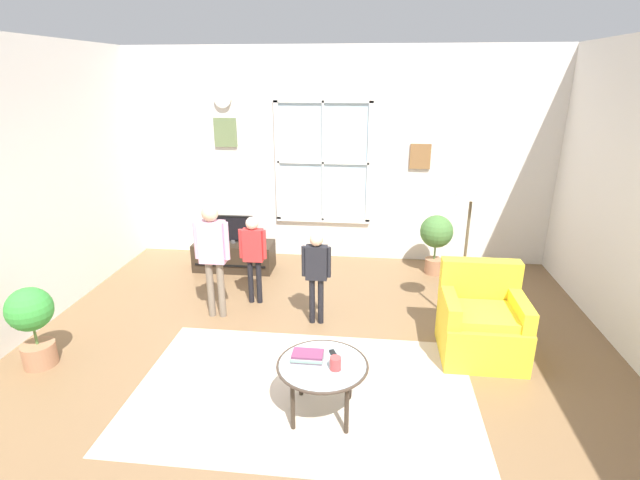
% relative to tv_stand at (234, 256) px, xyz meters
% --- Properties ---
extents(ground_plane, '(6.55, 6.79, 0.02)m').
position_rel_tv_stand_xyz_m(ground_plane, '(1.37, -2.45, -0.20)').
color(ground_plane, brown).
extents(back_wall, '(5.95, 0.17, 2.96)m').
position_rel_tv_stand_xyz_m(back_wall, '(1.36, 0.70, 1.28)').
color(back_wall, silver).
rests_on(back_wall, ground_plane).
extents(area_rug, '(2.91, 1.84, 0.01)m').
position_rel_tv_stand_xyz_m(area_rug, '(1.35, -2.58, -0.19)').
color(area_rug, '#C6B29E').
rests_on(area_rug, ground_plane).
extents(tv_stand, '(1.09, 0.45, 0.39)m').
position_rel_tv_stand_xyz_m(tv_stand, '(0.00, 0.00, 0.00)').
color(tv_stand, '#2D2319').
rests_on(tv_stand, ground_plane).
extents(television, '(0.57, 0.08, 0.39)m').
position_rel_tv_stand_xyz_m(television, '(0.00, -0.00, 0.40)').
color(television, '#4C4C4C').
rests_on(television, tv_stand).
extents(armchair, '(0.76, 0.74, 0.87)m').
position_rel_tv_stand_xyz_m(armchair, '(2.96, -1.79, 0.13)').
color(armchair, yellow).
rests_on(armchair, ground_plane).
extents(coffee_table, '(0.72, 0.72, 0.46)m').
position_rel_tv_stand_xyz_m(coffee_table, '(1.54, -2.83, 0.23)').
color(coffee_table, '#99B2B7').
rests_on(coffee_table, ground_plane).
extents(book_stack, '(0.25, 0.17, 0.06)m').
position_rel_tv_stand_xyz_m(book_stack, '(1.42, -2.78, 0.29)').
color(book_stack, '#A67D8E').
rests_on(book_stack, coffee_table).
extents(cup, '(0.09, 0.09, 0.10)m').
position_rel_tv_stand_xyz_m(cup, '(1.65, -2.88, 0.31)').
color(cup, '#BF3F3F').
rests_on(cup, coffee_table).
extents(remote_near_books, '(0.09, 0.14, 0.02)m').
position_rel_tv_stand_xyz_m(remote_near_books, '(1.62, -2.71, 0.27)').
color(remote_near_books, black).
rests_on(remote_near_books, coffee_table).
extents(person_black_shirt, '(0.31, 0.14, 1.04)m').
position_rel_tv_stand_xyz_m(person_black_shirt, '(1.32, -1.38, 0.46)').
color(person_black_shirt, black).
rests_on(person_black_shirt, ground_plane).
extents(person_pink_shirt, '(0.39, 0.18, 1.29)m').
position_rel_tv_stand_xyz_m(person_pink_shirt, '(0.19, -1.35, 0.62)').
color(person_pink_shirt, '#726656').
rests_on(person_pink_shirt, ground_plane).
extents(person_red_shirt, '(0.32, 0.15, 1.06)m').
position_rel_tv_stand_xyz_m(person_red_shirt, '(0.54, -0.97, 0.47)').
color(person_red_shirt, black).
rests_on(person_red_shirt, ground_plane).
extents(potted_plant_by_window, '(0.44, 0.44, 0.82)m').
position_rel_tv_stand_xyz_m(potted_plant_by_window, '(2.75, 0.16, 0.34)').
color(potted_plant_by_window, '#9E6B4C').
rests_on(potted_plant_by_window, ground_plane).
extents(potted_plant_corner, '(0.40, 0.40, 0.78)m').
position_rel_tv_stand_xyz_m(potted_plant_corner, '(-1.16, -2.46, 0.28)').
color(potted_plant_corner, '#9E6B4C').
rests_on(potted_plant_corner, ground_plane).
extents(floor_lamp, '(0.32, 0.32, 1.65)m').
position_rel_tv_stand_xyz_m(floor_lamp, '(2.86, -1.25, 1.18)').
color(floor_lamp, black).
rests_on(floor_lamp, ground_plane).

